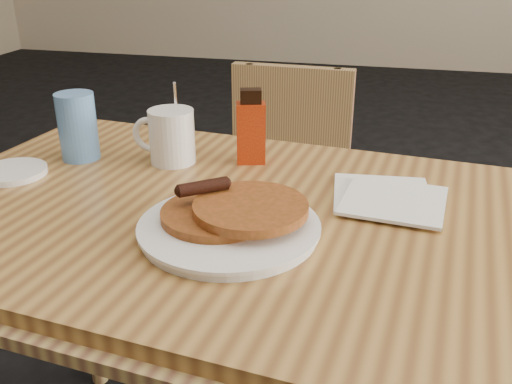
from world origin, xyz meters
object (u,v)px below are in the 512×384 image
blue_tumbler (78,126)px  coffee_mug (170,135)px  chair_main_far (285,181)px  main_table (221,229)px  pancake_plate (230,222)px  syrup_bottle (251,129)px

blue_tumbler → coffee_mug: bearing=7.7°
chair_main_far → blue_tumbler: (-0.33, -0.58, 0.33)m
main_table → blue_tumbler: 0.41m
chair_main_far → blue_tumbler: size_ratio=5.92×
pancake_plate → chair_main_far: bearing=95.0°
main_table → syrup_bottle: 0.25m
main_table → chair_main_far: (-0.03, 0.74, -0.21)m
syrup_bottle → main_table: bearing=-106.0°
coffee_mug → blue_tumbler: (-0.19, -0.03, 0.01)m
main_table → syrup_bottle: syrup_bottle is taller
pancake_plate → coffee_mug: bearing=127.4°
pancake_plate → coffee_mug: coffee_mug is taller
chair_main_far → pancake_plate: bearing=-82.6°
pancake_plate → blue_tumbler: size_ratio=2.06×
main_table → pancake_plate: 0.12m
pancake_plate → syrup_bottle: syrup_bottle is taller
chair_main_far → pancake_plate: size_ratio=2.87×
main_table → chair_main_far: size_ratio=1.48×
chair_main_far → syrup_bottle: bearing=-84.6°
syrup_bottle → blue_tumbler: (-0.36, -0.06, -0.00)m
pancake_plate → coffee_mug: (-0.21, 0.27, 0.04)m
main_table → coffee_mug: 0.27m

